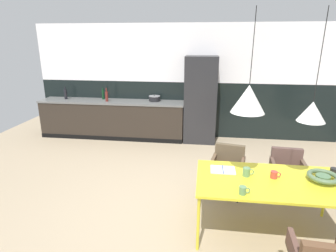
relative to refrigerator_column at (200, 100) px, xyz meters
The scene contains 20 objects.
ground_plane 3.20m from the refrigerator_column, 96.50° to the right, with size 9.60×9.60×0.00m, color tan.
back_wall_splashback_dark 0.59m from the refrigerator_column, 133.76° to the left, with size 7.38×0.12×1.35m, color black.
back_wall_panel_upper 1.14m from the refrigerator_column, 133.76° to the left, with size 7.38×0.12×1.35m, color white.
kitchen_counter 2.20m from the refrigerator_column, behind, with size 3.53×0.63×0.91m.
refrigerator_column is the anchor object (origin of this frame).
dining_table 3.38m from the refrigerator_column, 74.11° to the right, with size 1.76×0.95×0.72m.
armchair_head_of_table 2.72m from the refrigerator_column, 58.86° to the right, with size 0.52×0.51×0.73m.
armchair_facing_counter 2.42m from the refrigerator_column, 77.91° to the right, with size 0.56×0.55×0.76m.
fruit_bowl 3.53m from the refrigerator_column, 64.56° to the right, with size 0.35×0.35×0.09m.
open_book 3.07m from the refrigerator_column, 83.17° to the right, with size 0.31×0.24×0.02m.
mug_tall_blue 3.23m from the refrigerator_column, 78.51° to the right, with size 0.14×0.09×0.11m.
mug_short_terracotta 3.64m from the refrigerator_column, 81.36° to the right, with size 0.12×0.08×0.09m.
mug_glass_clear 3.32m from the refrigerator_column, 73.07° to the right, with size 0.12×0.08×0.09m.
mug_dark_espresso 3.44m from the refrigerator_column, 59.91° to the right, with size 0.13×0.09×0.08m.
cooking_pot 1.11m from the refrigerator_column, behind, with size 0.27×0.27×0.15m.
bottle_vinegar_dark 2.23m from the refrigerator_column, behind, with size 0.07×0.07×0.32m.
bottle_oil_tall 3.33m from the refrigerator_column, behind, with size 0.07×0.07×0.31m.
bottle_spice_small 2.40m from the refrigerator_column, behind, with size 0.06×0.06×0.30m.
pendant_lamp_over_table_near 3.40m from the refrigerator_column, 80.15° to the right, with size 0.37×0.37×1.09m.
pendant_lamp_over_table_far 3.48m from the refrigerator_column, 68.25° to the right, with size 0.30×0.30×1.19m.
Camera 1 is at (0.44, -3.29, 2.32)m, focal length 29.56 mm.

